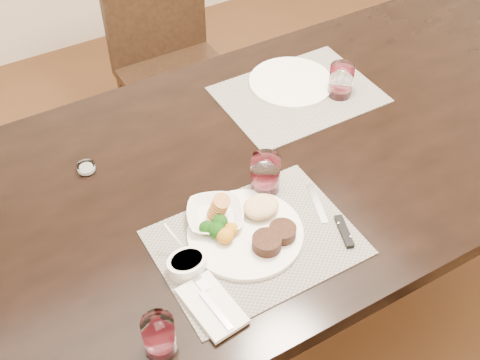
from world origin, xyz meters
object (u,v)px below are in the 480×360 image
far_plate (291,82)px  chair_far (170,55)px  wine_glass_near (265,175)px  steak_knife (337,224)px  cracker_bowl (215,216)px  dinner_plate (251,229)px

far_plate → chair_far: bearing=99.3°
wine_glass_near → steak_knife: bearing=-66.5°
chair_far → steak_knife: chair_far is taller
cracker_bowl → wine_glass_near: size_ratio=1.77×
steak_knife → wine_glass_near: size_ratio=2.21×
dinner_plate → wine_glass_near: size_ratio=2.70×
dinner_plate → far_plate: dinner_plate is taller
dinner_plate → steak_knife: size_ratio=1.22×
steak_knife → cracker_bowl: size_ratio=1.25×
wine_glass_near → far_plate: bearing=48.2°
dinner_plate → cracker_bowl: size_ratio=1.52×
dinner_plate → cracker_bowl: 0.09m
cracker_bowl → far_plate: (0.47, 0.37, -0.01)m
steak_knife → far_plate: size_ratio=0.87×
chair_far → far_plate: 0.74m
wine_glass_near → far_plate: wine_glass_near is taller
chair_far → wine_glass_near: (-0.19, -1.02, 0.30)m
steak_knife → wine_glass_near: 0.22m
wine_glass_near → chair_far: bearing=79.4°
chair_far → cracker_bowl: 1.15m
steak_knife → cracker_bowl: cracker_bowl is taller
chair_far → dinner_plate: bearing=-104.8°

